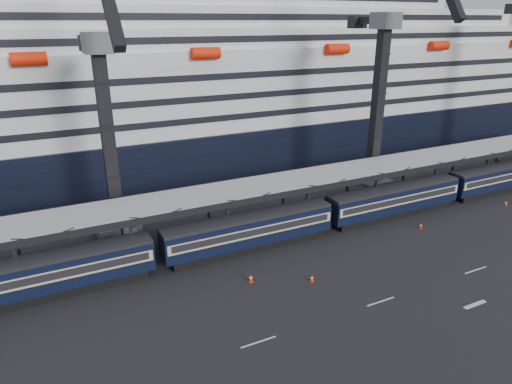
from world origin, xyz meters
The scene contains 11 objects.
ground centered at (0.00, 0.00, 0.00)m, with size 260.00×260.00×0.00m, color black.
lane_markings centered at (8.15, -5.23, 0.01)m, with size 111.00×4.27×0.02m.
train centered at (-4.65, 10.00, 2.20)m, with size 133.05×3.00×4.05m.
canopy centered at (0.00, 14.00, 5.25)m, with size 130.00×6.25×5.53m.
cruise_ship centered at (-1.08, 45.99, 12.34)m, with size 214.09×28.84×34.00m.
crane_dark_near centered at (-20.00, 18.59, 11.93)m, with size 4.50×17.75×35.08m.
crane_dark_mid centered at (15.00, 17.59, 13.36)m, with size 4.50×18.24×39.64m.
traffic_cone_c centered at (-5.61, 1.46, 0.36)m, with size 0.37×0.37×0.73m.
traffic_cone_d centered at (-10.77, 3.98, 0.42)m, with size 0.42×0.42×0.85m.
traffic_cone_e centered at (12.35, 5.58, 0.34)m, with size 0.35×0.35×0.70m.
traffic_cone_f centered at (27.74, 5.80, 0.36)m, with size 0.37×0.37×0.74m.
Camera 1 is at (-26.92, -29.45, 23.08)m, focal length 32.00 mm.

